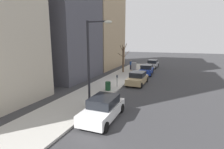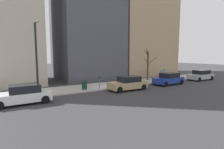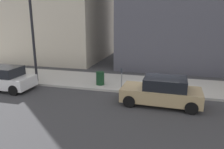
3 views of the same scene
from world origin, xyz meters
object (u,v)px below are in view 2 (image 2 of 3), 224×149
parked_car_silver (201,75)px  parking_meter (99,81)px  utility_box (164,75)px  pedestrian_near_meter (164,73)px  parked_car_blue (169,79)px  trash_bin (84,85)px  office_tower_left (136,19)px  parked_car_white (23,95)px  office_block_center (86,6)px  streetlamp (37,53)px  parked_car_tan (128,83)px  bare_tree (148,65)px

parked_car_silver → parking_meter: (1.51, 16.52, 0.24)m
utility_box → pedestrian_near_meter: bearing=-50.6°
parked_car_blue → parking_meter: parked_car_blue is taller
parked_car_blue → trash_bin: size_ratio=4.73×
parking_meter → office_tower_left: office_tower_left is taller
parked_car_blue → utility_box: 3.09m
parked_car_blue → trash_bin: (2.08, 10.83, -0.14)m
parked_car_white → utility_box: (2.52, -18.74, 0.11)m
parked_car_blue → office_block_center: office_block_center is taller
parked_car_silver → office_block_center: bearing=52.1°
streetlamp → office_tower_left: bearing=-61.2°
parked_car_tan → parked_car_white: size_ratio=1.01×
trash_bin → office_tower_left: (10.45, -15.42, 10.19)m
utility_box → bare_tree: bearing=56.8°
trash_bin → pedestrian_near_meter: pedestrian_near_meter is taller
office_tower_left → office_block_center: 11.00m
streetlamp → office_tower_left: 23.93m
parked_car_tan → parking_meter: 3.12m
parked_car_silver → streetlamp: 23.06m
parked_car_blue → office_block_center: size_ratio=0.19×
parked_car_white → office_tower_left: bearing=-59.9°
bare_tree → office_block_center: 13.40m
parked_car_silver → parking_meter: parked_car_silver is taller
trash_bin → office_tower_left: 21.23m
parked_car_blue → pedestrian_near_meter: 4.37m
parking_meter → office_block_center: office_block_center is taller
parked_car_silver → utility_box: utility_box is taller
parked_car_tan → utility_box: 8.87m
parked_car_white → pedestrian_near_meter: bearing=-80.6°
parked_car_blue → bare_tree: bearing=-0.1°
parking_meter → bare_tree: 9.47m
office_tower_left → bare_tree: bearing=151.7°
parked_car_tan → streetlamp: (1.55, 8.86, 3.28)m
parked_car_blue → parking_meter: bearing=78.0°
streetlamp → office_block_center: (9.96, -9.19, 7.47)m
parked_car_tan → office_tower_left: (12.61, -11.25, 10.05)m
streetlamp → parked_car_blue: bearing=-95.4°
parked_car_silver → pedestrian_near_meter: size_ratio=2.56×
pedestrian_near_meter → parked_car_white: bearing=-34.4°
parked_car_blue → trash_bin: 11.02m
parked_car_white → utility_box: size_ratio=2.94×
parked_car_blue → parking_meter: 9.39m
parked_car_blue → office_block_center: 16.91m
trash_bin → bare_tree: bearing=-81.0°
parked_car_blue → parked_car_tan: bearing=88.8°
parked_car_silver → parked_car_white: size_ratio=1.01×
parked_car_tan → office_block_center: 15.75m
streetlamp → office_block_center: 15.47m
parked_car_white → utility_box: bearing=-82.5°
utility_box → trash_bin: size_ratio=1.59×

